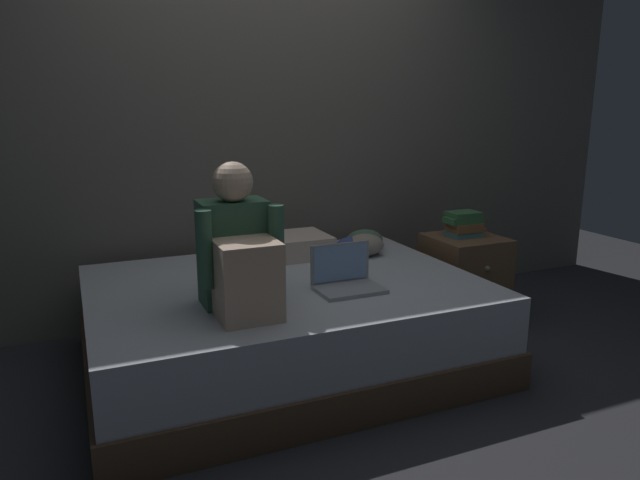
{
  "coord_description": "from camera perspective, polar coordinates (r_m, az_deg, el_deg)",
  "views": [
    {
      "loc": [
        -1.18,
        -2.43,
        1.37
      ],
      "look_at": [
        -0.08,
        0.1,
        0.72
      ],
      "focal_mm": 32.61,
      "sensor_mm": 36.0,
      "label": 1
    }
  ],
  "objects": [
    {
      "name": "ground_plane",
      "position": [
        3.03,
        2.26,
        -13.62
      ],
      "size": [
        8.0,
        8.0,
        0.0
      ],
      "primitive_type": "plane",
      "color": "#2D2D33"
    },
    {
      "name": "wall_back",
      "position": [
        3.82,
        -5.54,
        12.89
      ],
      "size": [
        5.6,
        0.1,
        2.7
      ],
      "primitive_type": "cube",
      "color": "slate",
      "rests_on": "ground_plane"
    },
    {
      "name": "bed",
      "position": [
        3.12,
        -3.46,
        -8.16
      ],
      "size": [
        2.0,
        1.5,
        0.47
      ],
      "color": "brown",
      "rests_on": "ground_plane"
    },
    {
      "name": "nightstand",
      "position": [
        3.87,
        13.93,
        -3.62
      ],
      "size": [
        0.44,
        0.46,
        0.55
      ],
      "color": "brown",
      "rests_on": "ground_plane"
    },
    {
      "name": "person_sitting",
      "position": [
        2.59,
        -7.99,
        -1.44
      ],
      "size": [
        0.39,
        0.44,
        0.66
      ],
      "color": "#38664C",
      "rests_on": "bed"
    },
    {
      "name": "laptop",
      "position": [
        2.89,
        2.56,
        -3.78
      ],
      "size": [
        0.32,
        0.23,
        0.22
      ],
      "color": "#9EA0A5",
      "rests_on": "bed"
    },
    {
      "name": "pillow",
      "position": [
        3.48,
        -3.79,
        -0.66
      ],
      "size": [
        0.56,
        0.36,
        0.13
      ],
      "primitive_type": "cube",
      "color": "beige",
      "rests_on": "bed"
    },
    {
      "name": "book_stack",
      "position": [
        3.79,
        13.93,
        1.5
      ],
      "size": [
        0.25,
        0.15,
        0.16
      ],
      "color": "teal",
      "rests_on": "nightstand"
    },
    {
      "name": "clothes_pile",
      "position": [
        3.57,
        3.99,
        -0.36
      ],
      "size": [
        0.36,
        0.32,
        0.13
      ],
      "color": "#4C6B56",
      "rests_on": "bed"
    }
  ]
}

